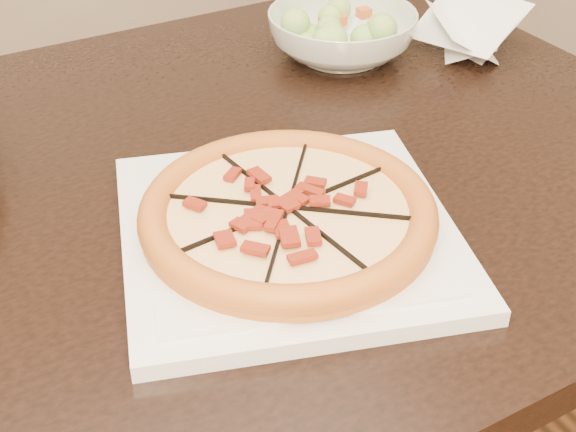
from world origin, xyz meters
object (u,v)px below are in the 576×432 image
dining_table (150,264)px  plate (288,232)px  pizza (288,213)px  salad_bowl (342,35)px

dining_table → plate: 0.22m
dining_table → pizza: pizza is taller
pizza → salad_bowl: bearing=51.7°
salad_bowl → pizza: bearing=-128.3°
dining_table → salad_bowl: bearing=27.6°
salad_bowl → plate: bearing=-128.3°
dining_table → plate: size_ratio=3.41×
dining_table → salad_bowl: (0.38, 0.20, 0.14)m
dining_table → pizza: size_ratio=4.70×
plate → pizza: size_ratio=1.38×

